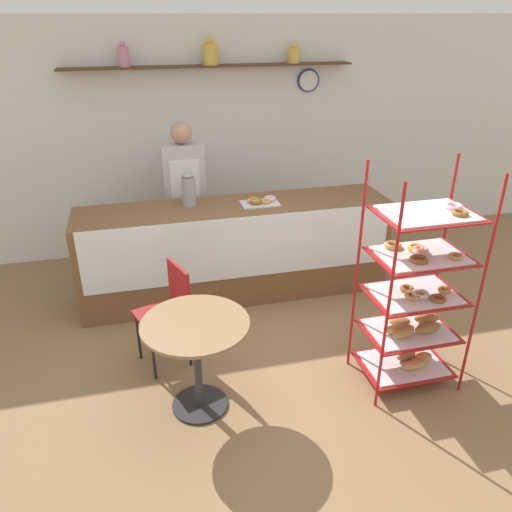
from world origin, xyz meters
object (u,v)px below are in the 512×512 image
at_px(person_worker, 185,194).
at_px(cafe_chair, 170,305).
at_px(pastry_rack, 415,301).
at_px(donut_tray_counter, 260,201).
at_px(coffee_carafe, 189,190).
at_px(cafe_table, 196,344).

bearing_deg(person_worker, cafe_chair, -101.84).
distance_m(pastry_rack, donut_tray_counter, 1.89).
bearing_deg(donut_tray_counter, coffee_carafe, 170.90).
bearing_deg(donut_tray_counter, person_worker, 138.46).
xyz_separation_m(cafe_chair, coffee_carafe, (0.32, 1.10, 0.61)).
bearing_deg(donut_tray_counter, pastry_rack, -64.74).
bearing_deg(cafe_chair, coffee_carafe, 144.18).
bearing_deg(donut_tray_counter, cafe_chair, -135.61).
distance_m(pastry_rack, person_worker, 2.74).
height_order(pastry_rack, coffee_carafe, pastry_rack).
height_order(person_worker, cafe_table, person_worker).
height_order(coffee_carafe, donut_tray_counter, coffee_carafe).
distance_m(pastry_rack, cafe_chair, 1.95).
height_order(cafe_chair, donut_tray_counter, donut_tray_counter).
bearing_deg(pastry_rack, donut_tray_counter, 115.26).
relative_size(cafe_table, donut_tray_counter, 2.06).
distance_m(cafe_chair, coffee_carafe, 1.30).
xyz_separation_m(pastry_rack, coffee_carafe, (-1.49, 1.80, 0.42)).
xyz_separation_m(person_worker, coffee_carafe, (-0.01, -0.49, 0.21)).
xyz_separation_m(person_worker, cafe_table, (-0.20, -2.22, -0.37)).
distance_m(pastry_rack, cafe_table, 1.69).
height_order(person_worker, coffee_carafe, person_worker).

